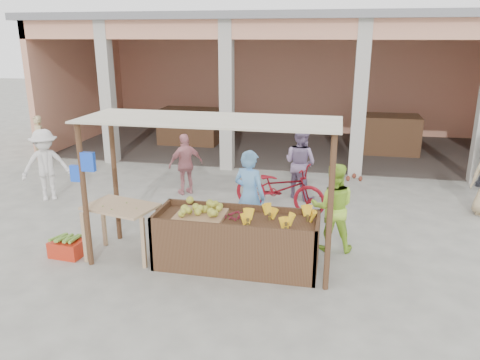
% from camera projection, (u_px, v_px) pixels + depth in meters
% --- Properties ---
extents(ground, '(60.00, 60.00, 0.00)m').
position_uv_depth(ground, '(207.00, 262.00, 7.75)').
color(ground, slate).
rests_on(ground, ground).
extents(market_building, '(14.40, 6.40, 4.20)m').
position_uv_depth(market_building, '(281.00, 64.00, 15.28)').
color(market_building, tan).
rests_on(market_building, ground).
extents(fruit_stall, '(2.60, 0.95, 0.80)m').
position_uv_depth(fruit_stall, '(237.00, 243.00, 7.53)').
color(fruit_stall, '#533521').
rests_on(fruit_stall, ground).
extents(stall_awning, '(4.09, 1.35, 2.39)m').
position_uv_depth(stall_awning, '(205.00, 145.00, 7.22)').
color(stall_awning, '#533521').
rests_on(stall_awning, ground).
extents(banana_heap, '(1.02, 0.56, 0.19)m').
position_uv_depth(banana_heap, '(276.00, 218.00, 7.25)').
color(banana_heap, yellow).
rests_on(banana_heap, fruit_stall).
extents(melon_tray, '(0.78, 0.68, 0.21)m').
position_uv_depth(melon_tray, '(200.00, 212.00, 7.49)').
color(melon_tray, '#A47A54').
rests_on(melon_tray, fruit_stall).
extents(berry_heap, '(0.42, 0.35, 0.13)m').
position_uv_depth(berry_heap, '(238.00, 215.00, 7.43)').
color(berry_heap, maroon).
rests_on(berry_heap, fruit_stall).
extents(side_table, '(1.27, 1.00, 0.91)m').
position_uv_depth(side_table, '(121.00, 214.00, 7.76)').
color(side_table, tan).
rests_on(side_table, ground).
extents(papaya_pile, '(0.73, 0.42, 0.21)m').
position_uv_depth(papaya_pile, '(120.00, 200.00, 7.68)').
color(papaya_pile, '#569330').
rests_on(papaya_pile, side_table).
extents(red_crate, '(0.57, 0.43, 0.28)m').
position_uv_depth(red_crate, '(68.00, 248.00, 7.94)').
color(red_crate, red).
rests_on(red_crate, ground).
extents(plantain_bundle, '(0.44, 0.31, 0.09)m').
position_uv_depth(plantain_bundle, '(66.00, 238.00, 7.89)').
color(plantain_bundle, olive).
rests_on(plantain_bundle, red_crate).
extents(produce_sacks, '(0.71, 0.66, 0.54)m').
position_uv_depth(produce_sacks, '(355.00, 170.00, 12.07)').
color(produce_sacks, maroon).
rests_on(produce_sacks, ground).
extents(vendor_blue, '(0.82, 0.72, 1.82)m').
position_uv_depth(vendor_blue, '(250.00, 193.00, 8.31)').
color(vendor_blue, '#6CADF0').
rests_on(vendor_blue, ground).
extents(vendor_green, '(0.82, 0.52, 1.64)m').
position_uv_depth(vendor_green, '(333.00, 205.00, 8.00)').
color(vendor_green, '#A3D538').
rests_on(vendor_green, ground).
extents(motorcycle, '(1.19, 2.21, 1.09)m').
position_uv_depth(motorcycle, '(280.00, 187.00, 9.82)').
color(motorcycle, maroon).
rests_on(motorcycle, ground).
extents(shopper_a, '(1.24, 1.13, 1.76)m').
position_uv_depth(shopper_a, '(45.00, 162.00, 10.48)').
color(shopper_a, silver).
rests_on(shopper_a, ground).
extents(shopper_b, '(1.00, 0.96, 1.54)m').
position_uv_depth(shopper_b, '(186.00, 162.00, 10.90)').
color(shopper_b, '#CF8086').
rests_on(shopper_b, ground).
extents(shopper_e, '(0.67, 0.63, 1.43)m').
position_uv_depth(shopper_e, '(39.00, 138.00, 13.69)').
color(shopper_e, tan).
rests_on(shopper_e, ground).
extents(shopper_f, '(1.01, 0.88, 1.79)m').
position_uv_depth(shopper_f, '(300.00, 160.00, 10.62)').
color(shopper_f, gray).
rests_on(shopper_f, ground).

